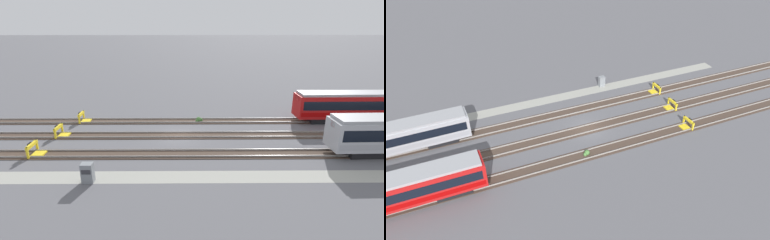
# 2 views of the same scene
# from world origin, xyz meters

# --- Properties ---
(ground_plane) EXTENTS (400.00, 400.00, 0.00)m
(ground_plane) POSITION_xyz_m (0.00, 0.00, 0.00)
(ground_plane) COLOR #5B5B60
(service_walkway) EXTENTS (54.00, 2.00, 0.01)m
(service_walkway) POSITION_xyz_m (0.00, -9.01, 0.00)
(service_walkway) COLOR #9E9E93
(service_walkway) RESTS_ON ground
(rail_track_nearest) EXTENTS (90.00, 2.23, 0.21)m
(rail_track_nearest) POSITION_xyz_m (0.00, -4.74, 0.04)
(rail_track_nearest) COLOR #47382D
(rail_track_nearest) RESTS_ON ground
(rail_track_near_inner) EXTENTS (90.00, 2.24, 0.21)m
(rail_track_near_inner) POSITION_xyz_m (0.00, 0.00, 0.04)
(rail_track_near_inner) COLOR #47382D
(rail_track_near_inner) RESTS_ON ground
(rail_track_middle) EXTENTS (90.00, 2.23, 0.21)m
(rail_track_middle) POSITION_xyz_m (0.00, 4.74, 0.04)
(rail_track_middle) COLOR #47382D
(rail_track_middle) RESTS_ON ground
(subway_car_front_row_centre) EXTENTS (18.06, 3.25, 3.70)m
(subway_car_front_row_centre) POSITION_xyz_m (23.25, -4.71, 2.04)
(subway_car_front_row_centre) COLOR #ADAFB7
(subway_car_front_row_centre) RESTS_ON ground
(subway_car_front_row_rightmost) EXTENTS (18.03, 3.03, 3.70)m
(subway_car_front_row_rightmost) POSITION_xyz_m (23.25, 4.68, 2.04)
(subway_car_front_row_rightmost) COLOR #B71414
(subway_car_front_row_rightmost) RESTS_ON ground
(bumper_stop_nearest_track) EXTENTS (1.35, 2.00, 1.22)m
(bumper_stop_nearest_track) POSITION_xyz_m (-13.28, -4.74, 0.51)
(bumper_stop_nearest_track) COLOR yellow
(bumper_stop_nearest_track) RESTS_ON ground
(bumper_stop_near_inner_track) EXTENTS (1.34, 2.00, 1.22)m
(bumper_stop_near_inner_track) POSITION_xyz_m (-12.78, -0.00, 0.51)
(bumper_stop_near_inner_track) COLOR yellow
(bumper_stop_near_inner_track) RESTS_ON ground
(bumper_stop_middle_track) EXTENTS (1.37, 2.01, 1.22)m
(bumper_stop_middle_track) POSITION_xyz_m (-11.93, 4.75, 0.51)
(bumper_stop_middle_track) COLOR yellow
(bumper_stop_middle_track) RESTS_ON ground
(electrical_cabinet) EXTENTS (0.90, 0.73, 1.60)m
(electrical_cabinet) POSITION_xyz_m (-6.75, -9.70, 0.80)
(electrical_cabinet) COLOR gray
(electrical_cabinet) RESTS_ON ground
(weed_clump) EXTENTS (0.92, 0.70, 0.64)m
(weed_clump) POSITION_xyz_m (2.37, 4.67, 0.24)
(weed_clump) COLOR #4C7F3D
(weed_clump) RESTS_ON ground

